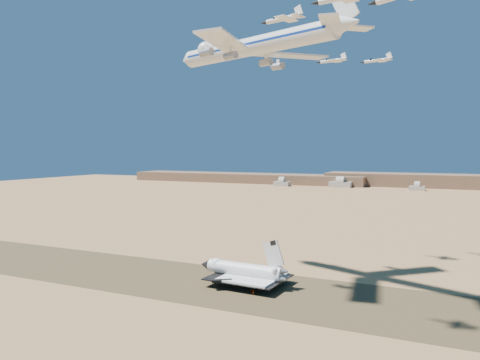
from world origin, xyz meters
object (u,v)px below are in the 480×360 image
at_px(carrier_747, 248,47).
at_px(chase_jet_f, 377,60).
at_px(crew_a, 259,290).
at_px(crew_b, 254,292).
at_px(chase_jet_a, 283,19).
at_px(shuttle, 244,272).
at_px(crew_c, 251,290).
at_px(chase_jet_e, 332,61).

bearing_deg(carrier_747, chase_jet_f, 78.29).
distance_m(crew_a, crew_b, 4.13).
height_order(carrier_747, chase_jet_a, carrier_747).
relative_size(shuttle, crew_c, 22.05).
distance_m(shuttle, crew_c, 11.63).
relative_size(carrier_747, crew_b, 50.34).
bearing_deg(crew_c, chase_jet_a, 167.74).
bearing_deg(crew_b, shuttle, 16.64).
distance_m(carrier_747, crew_c, 92.99).
xyz_separation_m(shuttle, crew_c, (6.88, -8.44, -4.08)).
bearing_deg(crew_b, chase_jet_e, -31.61).
bearing_deg(crew_a, chase_jet_f, -16.98).
distance_m(crew_b, chase_jet_a, 93.23).
bearing_deg(chase_jet_e, crew_b, -86.70).
height_order(carrier_747, crew_c, carrier_747).
height_order(crew_a, chase_jet_a, chase_jet_a).
distance_m(shuttle, chase_jet_f, 120.52).
height_order(carrier_747, crew_b, carrier_747).
distance_m(carrier_747, crew_b, 93.59).
relative_size(chase_jet_a, chase_jet_e, 0.91).
relative_size(crew_a, crew_c, 0.92).
bearing_deg(chase_jet_e, chase_jet_f, 52.14).
bearing_deg(chase_jet_a, crew_c, 142.77).
distance_m(crew_c, chase_jet_f, 126.81).
height_order(crew_c, chase_jet_f, chase_jet_f).
bearing_deg(crew_b, carrier_747, 6.87).
distance_m(crew_b, crew_c, 2.99).
bearing_deg(chase_jet_f, crew_b, -95.96).
xyz_separation_m(shuttle, chase_jet_f, (37.45, 71.27, 89.69)).
relative_size(shuttle, chase_jet_a, 2.66).
bearing_deg(crew_c, chase_jet_e, -61.92).
xyz_separation_m(chase_jet_e, chase_jet_f, (17.94, 14.92, 1.23)).
xyz_separation_m(chase_jet_a, chase_jet_e, (-8.29, 90.98, 4.43)).
xyz_separation_m(shuttle, chase_jet_e, (19.51, 56.35, 88.46)).
xyz_separation_m(shuttle, crew_a, (9.28, -6.67, -4.15)).
bearing_deg(shuttle, carrier_747, 105.56).
bearing_deg(crew_c, crew_b, 168.23).
distance_m(carrier_747, crew_a, 93.02).
height_order(shuttle, crew_b, shuttle).
relative_size(crew_b, crew_c, 1.03).
height_order(carrier_747, crew_a, carrier_747).
bearing_deg(chase_jet_a, chase_jet_e, 109.35).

